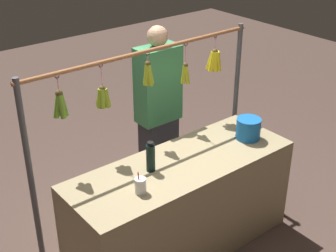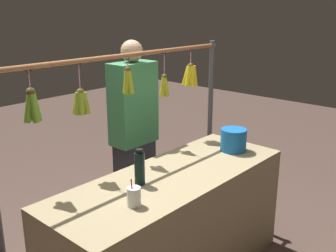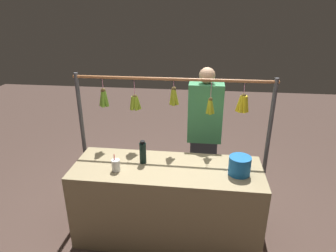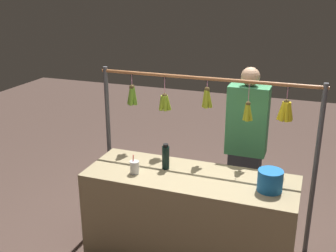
{
  "view_description": "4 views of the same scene",
  "coord_description": "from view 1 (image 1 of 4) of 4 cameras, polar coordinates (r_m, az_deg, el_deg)",
  "views": [
    {
      "loc": [
        2.05,
        2.39,
        2.76
      ],
      "look_at": [
        0.14,
        0.0,
        1.19
      ],
      "focal_mm": 51.39,
      "sensor_mm": 36.0,
      "label": 1
    },
    {
      "loc": [
        1.89,
        1.65,
        1.93
      ],
      "look_at": [
        0.05,
        0.0,
        1.18
      ],
      "focal_mm": 42.6,
      "sensor_mm": 36.0,
      "label": 2
    },
    {
      "loc": [
        -0.32,
        2.48,
        2.28
      ],
      "look_at": [
        -0.01,
        0.0,
        1.26
      ],
      "focal_mm": 31.19,
      "sensor_mm": 36.0,
      "label": 3
    },
    {
      "loc": [
        -0.94,
        3.13,
        2.42
      ],
      "look_at": [
        0.21,
        0.0,
        1.26
      ],
      "focal_mm": 44.02,
      "sensor_mm": 36.0,
      "label": 4
    }
  ],
  "objects": [
    {
      "name": "drink_cup",
      "position": [
        3.34,
        -3.28,
        -7.07
      ],
      "size": [
        0.08,
        0.08,
        0.17
      ],
      "color": "silver",
      "rests_on": "market_counter"
    },
    {
      "name": "vendor_person",
      "position": [
        4.4,
        -1.15,
        1.16
      ],
      "size": [
        0.4,
        0.22,
        1.67
      ],
      "color": "#2D2D38",
      "rests_on": "ground"
    },
    {
      "name": "water_bottle",
      "position": [
        3.54,
        -2.07,
        -3.72
      ],
      "size": [
        0.07,
        0.07,
        0.24
      ],
      "color": "black",
      "rests_on": "market_counter"
    },
    {
      "name": "ground_plane",
      "position": [
        4.18,
        1.49,
        -14.05
      ],
      "size": [
        12.0,
        12.0,
        0.0
      ],
      "primitive_type": "plane",
      "color": "#4F3B33"
    },
    {
      "name": "market_counter",
      "position": [
        3.93,
        1.57,
        -9.51
      ],
      "size": [
        1.86,
        0.67,
        0.83
      ],
      "primitive_type": "cube",
      "color": "tan",
      "rests_on": "ground"
    },
    {
      "name": "blue_bucket",
      "position": [
        4.05,
        9.51,
        -0.3
      ],
      "size": [
        0.2,
        0.2,
        0.18
      ],
      "primitive_type": "cylinder",
      "color": "#1863B3",
      "rests_on": "market_counter"
    },
    {
      "name": "display_rack",
      "position": [
        3.84,
        -2.34,
        2.8
      ],
      "size": [
        2.12,
        0.14,
        1.64
      ],
      "color": "#4C4C51",
      "rests_on": "ground"
    }
  ]
}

